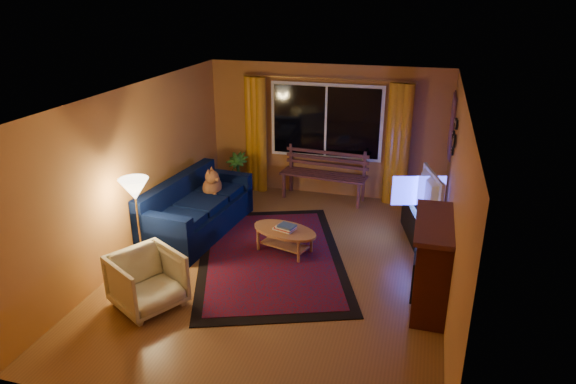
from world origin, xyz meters
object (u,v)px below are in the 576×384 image
(sofa, at_px, (198,207))
(tv_console, at_px, (422,224))
(bench, at_px, (323,187))
(coffee_table, at_px, (285,241))
(armchair, at_px, (147,278))
(floor_lamp, at_px, (139,227))

(sofa, height_order, tv_console, sofa)
(bench, height_order, coffee_table, bench)
(sofa, bearing_deg, bench, 54.26)
(armchair, xyz_separation_m, tv_console, (3.25, 2.87, -0.14))
(coffee_table, bearing_deg, armchair, -124.42)
(floor_lamp, bearing_deg, coffee_table, 32.04)
(armchair, relative_size, tv_console, 0.65)
(sofa, distance_m, armchair, 2.17)
(floor_lamp, bearing_deg, armchair, -55.22)
(coffee_table, bearing_deg, tv_console, 27.44)
(floor_lamp, relative_size, coffee_table, 1.34)
(floor_lamp, distance_m, tv_console, 4.35)
(sofa, distance_m, tv_console, 3.63)
(bench, xyz_separation_m, coffee_table, (-0.13, -2.24, -0.05))
(sofa, xyz_separation_m, tv_console, (3.55, 0.73, -0.19))
(bench, xyz_separation_m, tv_console, (1.86, -1.20, 0.01))
(tv_console, bearing_deg, armchair, -152.90)
(floor_lamp, relative_size, tv_console, 1.14)
(sofa, bearing_deg, tv_console, 17.05)
(bench, distance_m, coffee_table, 2.24)
(bench, bearing_deg, armchair, -103.16)
(armchair, relative_size, coffee_table, 0.76)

